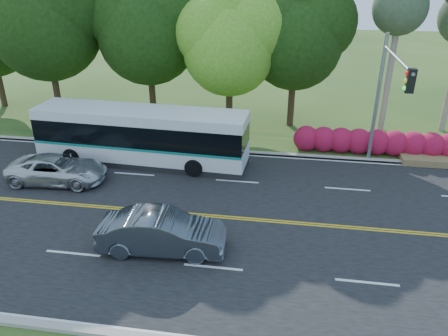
# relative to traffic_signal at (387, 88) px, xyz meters

# --- Properties ---
(ground) EXTENTS (120.00, 120.00, 0.00)m
(ground) POSITION_rel_traffic_signal_xyz_m (-6.49, -5.40, -4.67)
(ground) COLOR #254617
(ground) RESTS_ON ground
(road) EXTENTS (60.00, 14.00, 0.02)m
(road) POSITION_rel_traffic_signal_xyz_m (-6.49, -5.40, -4.66)
(road) COLOR black
(road) RESTS_ON ground
(curb_north) EXTENTS (60.00, 0.30, 0.15)m
(curb_north) POSITION_rel_traffic_signal_xyz_m (-6.49, 1.75, -4.60)
(curb_north) COLOR #A39D93
(curb_north) RESTS_ON ground
(grass_verge) EXTENTS (60.00, 4.00, 0.10)m
(grass_verge) POSITION_rel_traffic_signal_xyz_m (-6.49, 3.60, -4.62)
(grass_verge) COLOR #254617
(grass_verge) RESTS_ON ground
(lane_markings) EXTENTS (57.60, 13.82, 0.00)m
(lane_markings) POSITION_rel_traffic_signal_xyz_m (-6.59, -5.40, -4.65)
(lane_markings) COLOR gold
(lane_markings) RESTS_ON road
(tree_row) EXTENTS (44.70, 9.10, 13.84)m
(tree_row) POSITION_rel_traffic_signal_xyz_m (-11.65, 6.73, 2.06)
(tree_row) COLOR black
(tree_row) RESTS_ON ground
(bougainvillea_hedge) EXTENTS (9.50, 2.25, 1.50)m
(bougainvillea_hedge) POSITION_rel_traffic_signal_xyz_m (0.69, 2.75, -3.95)
(bougainvillea_hedge) COLOR #9F0D32
(bougainvillea_hedge) RESTS_ON ground
(traffic_signal) EXTENTS (0.42, 6.10, 7.00)m
(traffic_signal) POSITION_rel_traffic_signal_xyz_m (0.00, 0.00, 0.00)
(traffic_signal) COLOR gray
(traffic_signal) RESTS_ON ground
(transit_bus) EXTENTS (11.70, 3.12, 3.03)m
(transit_bus) POSITION_rel_traffic_signal_xyz_m (-12.50, -0.32, -3.15)
(transit_bus) COLOR silver
(transit_bus) RESTS_ON road
(sedan) EXTENTS (4.97, 2.04, 1.60)m
(sedan) POSITION_rel_traffic_signal_xyz_m (-9.12, -8.13, -3.85)
(sedan) COLOR #525A64
(sedan) RESTS_ON road
(suv) EXTENTS (5.03, 2.54, 1.36)m
(suv) POSITION_rel_traffic_signal_xyz_m (-16.00, -3.29, -3.97)
(suv) COLOR silver
(suv) RESTS_ON road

